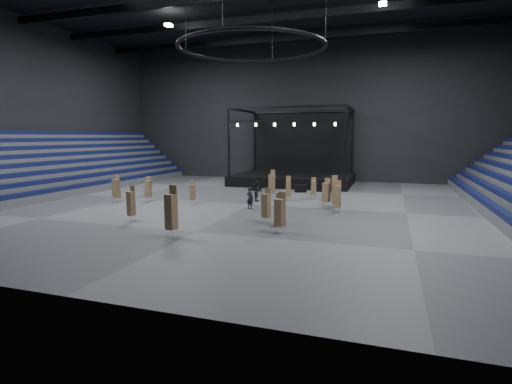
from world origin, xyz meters
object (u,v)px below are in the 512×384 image
(chair_stack_4, at_px, (171,211))
(chair_stack_7, at_px, (266,205))
(chair_stack_3, at_px, (314,187))
(flight_case_left, at_px, (256,187))
(chair_stack_9, at_px, (131,203))
(man_center, at_px, (250,198))
(chair_stack_10, at_px, (335,191))
(chair_stack_1, at_px, (288,188))
(chair_stack_11, at_px, (326,192))
(flight_case_mid, at_px, (300,188))
(chair_stack_13, at_px, (148,188))
(chair_stack_5, at_px, (337,196))
(chair_stack_12, at_px, (192,192))
(stage, at_px, (295,172))
(chair_stack_8, at_px, (279,209))
(chair_stack_2, at_px, (116,188))
(chair_stack_0, at_px, (280,212))
(flight_case_right, at_px, (323,187))
(crew_member, at_px, (258,191))
(chair_stack_6, at_px, (272,183))

(chair_stack_4, distance_m, chair_stack_7, 6.76)
(chair_stack_3, bearing_deg, flight_case_left, 136.80)
(chair_stack_9, distance_m, man_center, 9.36)
(chair_stack_10, bearing_deg, chair_stack_4, -130.74)
(chair_stack_1, height_order, chair_stack_10, chair_stack_10)
(chair_stack_10, height_order, chair_stack_11, chair_stack_10)
(flight_case_mid, xyz_separation_m, chair_stack_7, (0.97, -15.47, 0.84))
(chair_stack_10, bearing_deg, flight_case_mid, 110.04)
(flight_case_left, relative_size, chair_stack_13, 0.47)
(chair_stack_5, distance_m, man_center, 6.90)
(man_center, bearing_deg, chair_stack_12, 13.72)
(chair_stack_1, distance_m, chair_stack_7, 9.99)
(stage, distance_m, chair_stack_8, 24.07)
(chair_stack_11, height_order, chair_stack_13, chair_stack_11)
(chair_stack_1, xyz_separation_m, chair_stack_2, (-14.22, -5.98, 0.13))
(stage, bearing_deg, chair_stack_0, -78.94)
(chair_stack_3, bearing_deg, flight_case_right, 74.46)
(chair_stack_2, bearing_deg, man_center, 11.25)
(flight_case_left, bearing_deg, flight_case_right, 12.30)
(chair_stack_7, distance_m, chair_stack_9, 9.39)
(chair_stack_2, height_order, chair_stack_7, chair_stack_2)
(chair_stack_7, bearing_deg, flight_case_mid, 109.58)
(chair_stack_0, height_order, chair_stack_8, chair_stack_0)
(chair_stack_5, bearing_deg, chair_stack_10, 108.89)
(chair_stack_1, bearing_deg, chair_stack_10, -40.60)
(flight_case_left, xyz_separation_m, chair_stack_13, (-6.98, -9.78, 0.84))
(man_center, bearing_deg, chair_stack_8, 148.15)
(chair_stack_9, bearing_deg, chair_stack_7, 29.13)
(chair_stack_8, distance_m, man_center, 6.63)
(chair_stack_12, bearing_deg, chair_stack_1, 19.80)
(chair_stack_0, relative_size, crew_member, 1.36)
(flight_case_mid, distance_m, chair_stack_2, 18.27)
(stage, xyz_separation_m, chair_stack_0, (4.95, -25.34, -0.14))
(chair_stack_2, relative_size, chair_stack_10, 0.93)
(flight_case_left, height_order, chair_stack_4, chair_stack_4)
(chair_stack_8, distance_m, chair_stack_11, 8.38)
(stage, relative_size, man_center, 7.84)
(chair_stack_12, bearing_deg, flight_case_mid, 42.34)
(chair_stack_4, height_order, chair_stack_13, chair_stack_4)
(flight_case_mid, bearing_deg, chair_stack_9, -114.66)
(flight_case_right, bearing_deg, flight_case_left, -167.70)
(chair_stack_7, height_order, chair_stack_13, chair_stack_7)
(chair_stack_0, xyz_separation_m, chair_stack_7, (-1.63, 2.46, -0.07))
(chair_stack_4, bearing_deg, chair_stack_3, 83.02)
(chair_stack_6, relative_size, chair_stack_13, 1.15)
(chair_stack_13, distance_m, crew_member, 9.89)
(chair_stack_6, relative_size, chair_stack_7, 1.09)
(chair_stack_7, distance_m, chair_stack_13, 13.81)
(chair_stack_2, bearing_deg, chair_stack_0, -12.69)
(chair_stack_1, distance_m, chair_stack_2, 15.42)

